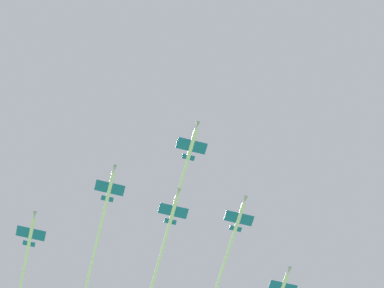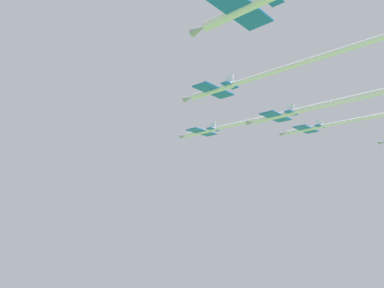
# 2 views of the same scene
# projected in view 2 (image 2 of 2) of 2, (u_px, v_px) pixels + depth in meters

# --- Properties ---
(jet_lead) EXTENTS (14.03, 91.84, 2.32)m
(jet_lead) POSITION_uv_depth(u_px,v_px,m) (336.00, 101.00, 67.32)
(jet_lead) COLOR white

